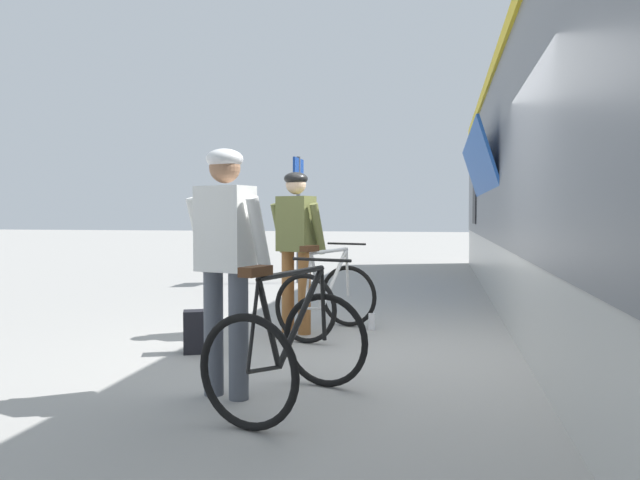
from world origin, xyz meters
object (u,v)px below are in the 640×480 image
(cyclist_far_in_olive, at_px, (296,237))
(cyclist_near_in_white, at_px, (226,249))
(backpack_on_platform, at_px, (199,332))
(platform_sign_post, at_px, (298,198))
(bicycle_near_black, at_px, (290,348))
(bicycle_far_white, at_px, (328,298))
(water_bottle_near_the_bikes, at_px, (372,322))

(cyclist_far_in_olive, bearing_deg, cyclist_near_in_white, -88.62)
(backpack_on_platform, bearing_deg, platform_sign_post, 71.51)
(cyclist_far_in_olive, height_order, bicycle_near_black, cyclist_far_in_olive)
(cyclist_far_in_olive, xyz_separation_m, platform_sign_post, (-1.11, 4.68, 0.57))
(bicycle_near_black, relative_size, platform_sign_post, 0.51)
(platform_sign_post, bearing_deg, bicycle_far_white, -72.65)
(cyclist_far_in_olive, distance_m, water_bottle_near_the_bikes, 1.29)
(water_bottle_near_the_bikes, bearing_deg, bicycle_near_black, -95.06)
(backpack_on_platform, bearing_deg, water_bottle_near_the_bikes, 20.85)
(bicycle_near_black, relative_size, water_bottle_near_the_bikes, 6.47)
(bicycle_near_black, bearing_deg, bicycle_far_white, 94.72)
(platform_sign_post, bearing_deg, bicycle_near_black, -76.82)
(bicycle_near_black, bearing_deg, cyclist_near_in_white, 167.03)
(bicycle_near_black, height_order, bicycle_far_white, same)
(bicycle_near_black, xyz_separation_m, backpack_on_platform, (-1.23, 1.34, -0.20))
(bicycle_far_white, xyz_separation_m, backpack_on_platform, (-1.03, -1.09, -0.20))
(water_bottle_near_the_bikes, height_order, platform_sign_post, platform_sign_post)
(bicycle_near_black, distance_m, platform_sign_post, 7.40)
(cyclist_far_in_olive, distance_m, platform_sign_post, 4.84)
(bicycle_near_black, bearing_deg, water_bottle_near_the_bikes, 84.94)
(bicycle_far_white, bearing_deg, water_bottle_near_the_bikes, 35.79)
(cyclist_near_in_white, height_order, platform_sign_post, platform_sign_post)
(bicycle_far_white, height_order, platform_sign_post, platform_sign_post)
(bicycle_far_white, relative_size, platform_sign_post, 0.51)
(backpack_on_platform, distance_m, water_bottle_near_the_bikes, 2.04)
(cyclist_near_in_white, distance_m, platform_sign_post, 7.11)
(cyclist_far_in_olive, relative_size, bicycle_far_white, 1.44)
(bicycle_near_black, relative_size, bicycle_far_white, 1.00)
(cyclist_far_in_olive, relative_size, platform_sign_post, 0.73)
(cyclist_near_in_white, relative_size, backpack_on_platform, 4.40)
(cyclist_far_in_olive, xyz_separation_m, backpack_on_platform, (-0.68, -1.08, -0.85))
(cyclist_near_in_white, xyz_separation_m, bicycle_near_black, (0.50, -0.11, -0.65))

